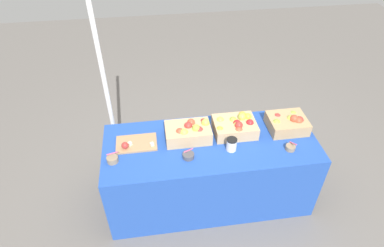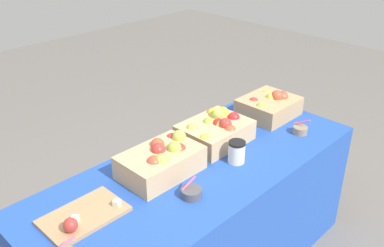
{
  "view_description": "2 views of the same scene",
  "coord_description": "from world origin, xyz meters",
  "px_view_note": "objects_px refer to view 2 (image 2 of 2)",
  "views": [
    {
      "loc": [
        -0.47,
        -2.08,
        2.71
      ],
      "look_at": [
        -0.16,
        0.06,
        0.93
      ],
      "focal_mm": 30.54,
      "sensor_mm": 36.0,
      "label": 1
    },
    {
      "loc": [
        -1.37,
        -1.28,
        1.95
      ],
      "look_at": [
        -0.04,
        0.02,
        0.99
      ],
      "focal_mm": 40.13,
      "sensor_mm": 36.0,
      "label": 2
    }
  ],
  "objects_px": {
    "sample_bowl_near": "(300,130)",
    "coffee_cup": "(237,152)",
    "apple_crate_left": "(269,106)",
    "apple_crate_right": "(162,160)",
    "sample_bowl_mid": "(191,193)",
    "cutting_board_front": "(83,217)",
    "apple_crate_middle": "(215,130)"
  },
  "relations": [
    {
      "from": "apple_crate_left",
      "to": "cutting_board_front",
      "type": "distance_m",
      "value": 1.4
    },
    {
      "from": "apple_crate_right",
      "to": "sample_bowl_mid",
      "type": "distance_m",
      "value": 0.25
    },
    {
      "from": "apple_crate_right",
      "to": "cutting_board_front",
      "type": "distance_m",
      "value": 0.49
    },
    {
      "from": "apple_crate_middle",
      "to": "sample_bowl_mid",
      "type": "distance_m",
      "value": 0.54
    },
    {
      "from": "apple_crate_left",
      "to": "sample_bowl_mid",
      "type": "bearing_deg",
      "value": -165.46
    },
    {
      "from": "sample_bowl_mid",
      "to": "apple_crate_left",
      "type": "bearing_deg",
      "value": 14.54
    },
    {
      "from": "cutting_board_front",
      "to": "coffee_cup",
      "type": "height_order",
      "value": "coffee_cup"
    },
    {
      "from": "apple_crate_left",
      "to": "cutting_board_front",
      "type": "height_order",
      "value": "apple_crate_left"
    },
    {
      "from": "apple_crate_middle",
      "to": "apple_crate_right",
      "type": "height_order",
      "value": "apple_crate_right"
    },
    {
      "from": "apple_crate_middle",
      "to": "apple_crate_right",
      "type": "bearing_deg",
      "value": -176.97
    },
    {
      "from": "apple_crate_left",
      "to": "apple_crate_middle",
      "type": "bearing_deg",
      "value": 177.89
    },
    {
      "from": "coffee_cup",
      "to": "sample_bowl_mid",
      "type": "bearing_deg",
      "value": -173.69
    },
    {
      "from": "sample_bowl_mid",
      "to": "coffee_cup",
      "type": "xyz_separation_m",
      "value": [
        0.38,
        0.04,
        0.04
      ]
    },
    {
      "from": "coffee_cup",
      "to": "apple_crate_left",
      "type": "bearing_deg",
      "value": 19.65
    },
    {
      "from": "sample_bowl_mid",
      "to": "coffee_cup",
      "type": "distance_m",
      "value": 0.38
    },
    {
      "from": "apple_crate_middle",
      "to": "sample_bowl_near",
      "type": "relative_size",
      "value": 4.03
    },
    {
      "from": "sample_bowl_mid",
      "to": "coffee_cup",
      "type": "bearing_deg",
      "value": 6.31
    },
    {
      "from": "sample_bowl_near",
      "to": "coffee_cup",
      "type": "xyz_separation_m",
      "value": [
        -0.51,
        0.07,
        0.04
      ]
    },
    {
      "from": "apple_crate_middle",
      "to": "sample_bowl_mid",
      "type": "bearing_deg",
      "value": -150.22
    },
    {
      "from": "apple_crate_left",
      "to": "apple_crate_right",
      "type": "distance_m",
      "value": 0.92
    },
    {
      "from": "sample_bowl_near",
      "to": "sample_bowl_mid",
      "type": "relative_size",
      "value": 0.95
    },
    {
      "from": "apple_crate_right",
      "to": "coffee_cup",
      "type": "distance_m",
      "value": 0.39
    },
    {
      "from": "apple_crate_left",
      "to": "apple_crate_middle",
      "type": "relative_size",
      "value": 0.91
    },
    {
      "from": "apple_crate_left",
      "to": "sample_bowl_near",
      "type": "height_order",
      "value": "apple_crate_left"
    },
    {
      "from": "apple_crate_left",
      "to": "coffee_cup",
      "type": "xyz_separation_m",
      "value": [
        -0.58,
        -0.21,
        -0.01
      ]
    },
    {
      "from": "apple_crate_right",
      "to": "coffee_cup",
      "type": "height_order",
      "value": "apple_crate_right"
    },
    {
      "from": "apple_crate_middle",
      "to": "apple_crate_left",
      "type": "bearing_deg",
      "value": -2.11
    },
    {
      "from": "apple_crate_right",
      "to": "cutting_board_front",
      "type": "bearing_deg",
      "value": -177.09
    },
    {
      "from": "apple_crate_left",
      "to": "sample_bowl_mid",
      "type": "distance_m",
      "value": 0.99
    },
    {
      "from": "cutting_board_front",
      "to": "sample_bowl_near",
      "type": "bearing_deg",
      "value": -10.61
    },
    {
      "from": "sample_bowl_near",
      "to": "apple_crate_left",
      "type": "bearing_deg",
      "value": 75.73
    },
    {
      "from": "apple_crate_right",
      "to": "sample_bowl_mid",
      "type": "xyz_separation_m",
      "value": [
        -0.04,
        -0.24,
        -0.05
      ]
    }
  ]
}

